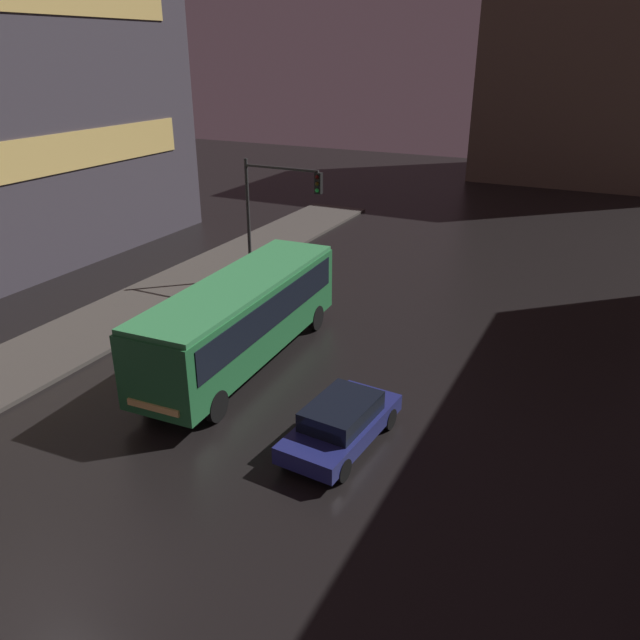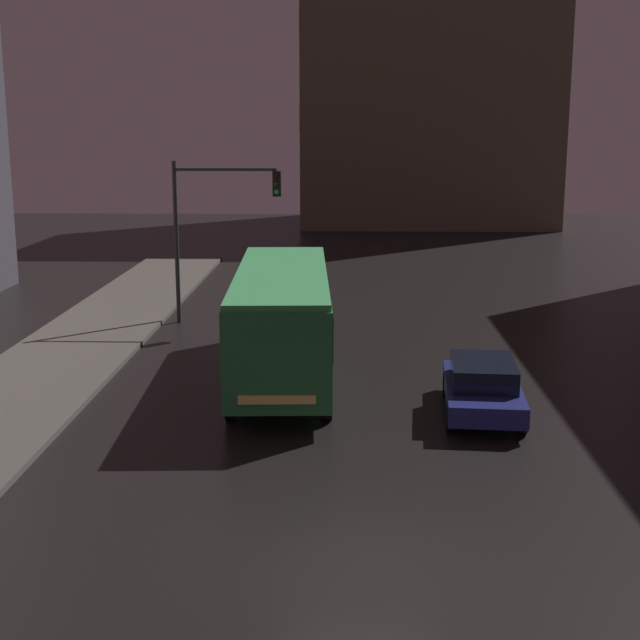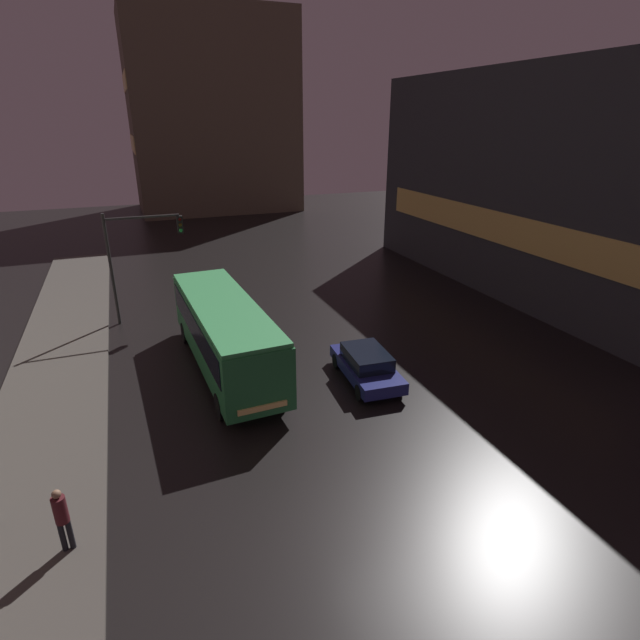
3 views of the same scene
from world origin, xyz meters
name	(u,v)px [view 1 (image 1 of 3)]	position (x,y,z in m)	size (l,w,h in m)	color
ground_plane	(39,606)	(0.00, 0.00, 0.00)	(120.00, 120.00, 0.00)	black
sidewalk_left	(83,334)	(-9.00, 10.00, 0.07)	(4.00, 48.00, 0.15)	#47423D
building_far_backdrop	(606,46)	(5.51, 53.70, 10.59)	(18.07, 12.00, 21.17)	brown
bus_near	(242,313)	(-2.10, 10.94, 1.92)	(3.03, 10.29, 3.12)	#236B38
car_taxi	(341,422)	(3.12, 7.89, 0.71)	(2.15, 4.38, 1.36)	navy
traffic_light_main	(274,202)	(-5.05, 18.27, 4.04)	(3.89, 0.35, 5.87)	#2D2D2D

